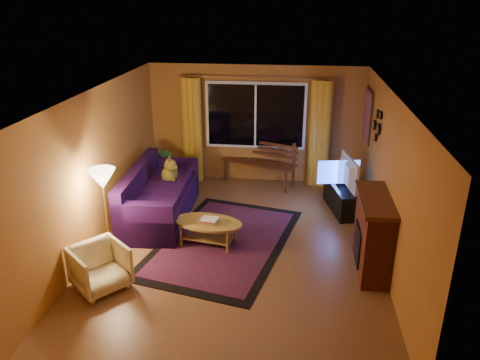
# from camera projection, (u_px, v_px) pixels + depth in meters

# --- Properties ---
(floor) EXTENTS (4.50, 6.00, 0.02)m
(floor) POSITION_uv_depth(u_px,v_px,m) (238.00, 247.00, 7.64)
(floor) COLOR brown
(floor) RESTS_ON ground
(ceiling) EXTENTS (4.50, 6.00, 0.02)m
(ceiling) POSITION_uv_depth(u_px,v_px,m) (237.00, 93.00, 6.70)
(ceiling) COLOR white
(ceiling) RESTS_ON ground
(wall_back) EXTENTS (4.50, 0.02, 2.50)m
(wall_back) POSITION_uv_depth(u_px,v_px,m) (256.00, 124.00, 9.94)
(wall_back) COLOR #B3722E
(wall_back) RESTS_ON ground
(wall_left) EXTENTS (0.02, 6.00, 2.50)m
(wall_left) POSITION_uv_depth(u_px,v_px,m) (97.00, 169.00, 7.43)
(wall_left) COLOR #B3722E
(wall_left) RESTS_ON ground
(wall_right) EXTENTS (0.02, 6.00, 2.50)m
(wall_right) POSITION_uv_depth(u_px,v_px,m) (389.00, 182.00, 6.91)
(wall_right) COLOR #B3722E
(wall_right) RESTS_ON ground
(window) EXTENTS (2.00, 0.02, 1.30)m
(window) POSITION_uv_depth(u_px,v_px,m) (255.00, 116.00, 9.81)
(window) COLOR black
(window) RESTS_ON wall_back
(curtain_rod) EXTENTS (3.20, 0.03, 0.03)m
(curtain_rod) POSITION_uv_depth(u_px,v_px,m) (256.00, 78.00, 9.47)
(curtain_rod) COLOR #BF8C3F
(curtain_rod) RESTS_ON wall_back
(curtain_left) EXTENTS (0.36, 0.36, 2.24)m
(curtain_left) POSITION_uv_depth(u_px,v_px,m) (192.00, 130.00, 10.03)
(curtain_left) COLOR gold
(curtain_left) RESTS_ON ground
(curtain_right) EXTENTS (0.36, 0.36, 2.24)m
(curtain_right) POSITION_uv_depth(u_px,v_px,m) (320.00, 134.00, 9.72)
(curtain_right) COLOR gold
(curtain_right) RESTS_ON ground
(bench) EXTENTS (1.67, 1.05, 0.48)m
(bench) POSITION_uv_depth(u_px,v_px,m) (258.00, 173.00, 10.07)
(bench) COLOR #421E0F
(bench) RESTS_ON ground
(potted_plant) EXTENTS (0.53, 0.53, 0.82)m
(potted_plant) POSITION_uv_depth(u_px,v_px,m) (163.00, 170.00, 9.77)
(potted_plant) COLOR #235B1E
(potted_plant) RESTS_ON ground
(sofa) EXTENTS (1.10, 2.39, 0.95)m
(sofa) POSITION_uv_depth(u_px,v_px,m) (160.00, 193.00, 8.48)
(sofa) COLOR #210935
(sofa) RESTS_ON ground
(dog) EXTENTS (0.45, 0.52, 0.48)m
(dog) POSITION_uv_depth(u_px,v_px,m) (170.00, 171.00, 8.87)
(dog) COLOR olive
(dog) RESTS_ON sofa
(armchair) EXTENTS (0.93, 0.93, 0.70)m
(armchair) POSITION_uv_depth(u_px,v_px,m) (100.00, 265.00, 6.45)
(armchair) COLOR beige
(armchair) RESTS_ON ground
(floor_lamp) EXTENTS (0.33, 0.33, 1.48)m
(floor_lamp) POSITION_uv_depth(u_px,v_px,m) (107.00, 216.00, 7.02)
(floor_lamp) COLOR #BF8C3F
(floor_lamp) RESTS_ON ground
(rug) EXTENTS (2.59, 3.44, 0.02)m
(rug) POSITION_uv_depth(u_px,v_px,m) (223.00, 242.00, 7.76)
(rug) COLOR maroon
(rug) RESTS_ON ground
(coffee_table) EXTENTS (1.32, 1.32, 0.42)m
(coffee_table) POSITION_uv_depth(u_px,v_px,m) (208.00, 233.00, 7.63)
(coffee_table) COLOR #A58437
(coffee_table) RESTS_ON ground
(tv_console) EXTENTS (0.64, 1.22, 0.48)m
(tv_console) POSITION_uv_depth(u_px,v_px,m) (342.00, 198.00, 8.84)
(tv_console) COLOR black
(tv_console) RESTS_ON ground
(television) EXTENTS (0.31, 0.99, 0.57)m
(television) POSITION_uv_depth(u_px,v_px,m) (344.00, 172.00, 8.64)
(television) COLOR black
(television) RESTS_ON tv_console
(fireplace) EXTENTS (0.40, 1.20, 1.10)m
(fireplace) POSITION_uv_depth(u_px,v_px,m) (373.00, 236.00, 6.83)
(fireplace) COLOR maroon
(fireplace) RESTS_ON ground
(mirror_cluster) EXTENTS (0.06, 0.60, 0.56)m
(mirror_cluster) POSITION_uv_depth(u_px,v_px,m) (377.00, 123.00, 7.91)
(mirror_cluster) COLOR black
(mirror_cluster) RESTS_ON wall_right
(painting) EXTENTS (0.04, 0.76, 0.96)m
(painting) POSITION_uv_depth(u_px,v_px,m) (368.00, 115.00, 9.03)
(painting) COLOR #E34C1C
(painting) RESTS_ON wall_right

